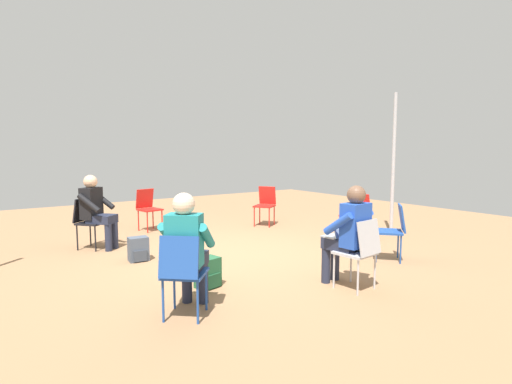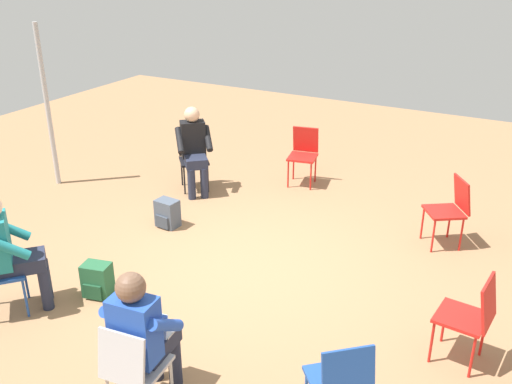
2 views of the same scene
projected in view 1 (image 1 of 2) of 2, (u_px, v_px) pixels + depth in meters
The scene contains 14 objects.
ground_plane at pixel (232, 254), 6.35m from camera, with size 15.01×15.01×0.00m, color #99704C.
chair_northeast at pixel (393, 228), 5.93m from camera, with size 0.59×0.58×0.85m.
chair_southwest at pixel (88, 219), 6.67m from camera, with size 0.59×0.58×0.85m.
chair_west at pixel (148, 206), 8.19m from camera, with size 0.51×0.47×0.85m.
chair_north at pixel (357, 213), 7.36m from camera, with size 0.44×0.47×0.85m.
chair_east at pixel (360, 249), 4.67m from camera, with size 0.47×0.44×0.85m.
chair_northwest at pixel (265, 203), 8.73m from camera, with size 0.57×0.58×0.85m.
chair_southeast at pixel (183, 270), 3.86m from camera, with size 0.59×0.58×0.85m.
person_with_laptop at pixel (349, 230), 4.78m from camera, with size 0.55×0.53×1.24m.
person_in_teal at pixel (187, 246), 4.00m from camera, with size 0.63×0.63×1.24m.
person_in_black at pixel (96, 208), 6.61m from camera, with size 0.63×0.63×1.24m.
backpack_near_laptop_user at pixel (138, 250), 5.95m from camera, with size 0.26×0.30×0.36m.
backpack_by_empty_chair at pixel (208, 274), 4.81m from camera, with size 0.29×0.32×0.36m.
tent_pole_far at pixel (393, 164), 7.85m from camera, with size 0.07×0.07×2.75m, color #B2B2B7.
Camera 1 is at (5.31, -3.25, 1.65)m, focal length 28.00 mm.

